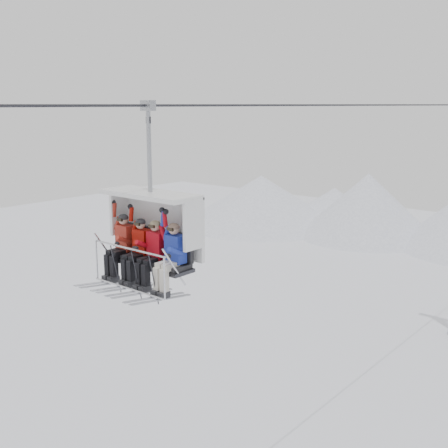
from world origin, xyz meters
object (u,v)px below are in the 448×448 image
Objects in this scene: skier_far_right at (172,255)px; skier_far_left at (121,244)px; skier_center_right at (153,251)px; chairlift_carrier at (155,226)px; skier_center_left at (138,248)px.

skier_far_left is at bearing -179.95° from skier_far_right.
skier_far_right is (0.56, 0.00, 0.01)m from skier_center_right.
skier_center_right is at bearing -0.05° from skier_far_left.
skier_center_right is 0.56m from skier_far_right.
skier_far_right is at bearing -20.85° from chairlift_carrier.
skier_center_left is (-0.24, -0.31, -0.48)m from chairlift_carrier.
skier_center_left is 1.04m from skier_far_right.
skier_far_left is 1.00× the size of skier_far_right.
skier_far_right reaches higher than skier_center_right.
skier_center_right is at bearing -179.78° from skier_far_right.
skier_far_left is 1.00× the size of skier_center_right.
skier_center_right is at bearing -52.49° from chairlift_carrier.
chairlift_carrier is 0.62m from skier_center_left.
chairlift_carrier reaches higher than skier_center_left.
chairlift_carrier reaches higher than skier_center_right.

